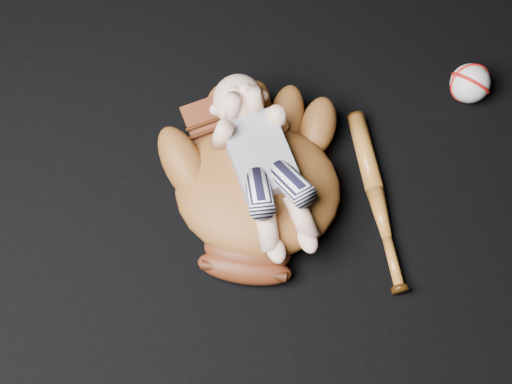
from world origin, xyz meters
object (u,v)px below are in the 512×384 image
newborn_baby (265,165)px  baseball (470,83)px  baseball_glove (257,184)px  baseball_bat (377,200)px

newborn_baby → baseball: (0.45, 0.19, -0.08)m
baseball_glove → baseball_bat: size_ratio=1.15×
newborn_baby → baseball: 0.50m
baseball_glove → baseball: size_ratio=5.39×
baseball_glove → newborn_baby: size_ratio=1.19×
baseball_glove → newborn_baby: 0.06m
baseball_glove → baseball: baseball_glove is taller
newborn_baby → baseball_glove: bearing=-166.7°
baseball_bat → baseball_glove: bearing=172.1°
baseball_glove → baseball: bearing=38.7°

